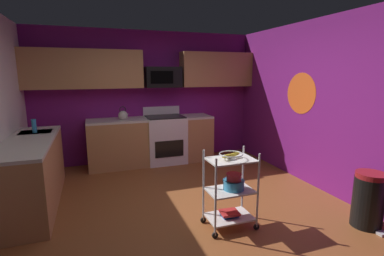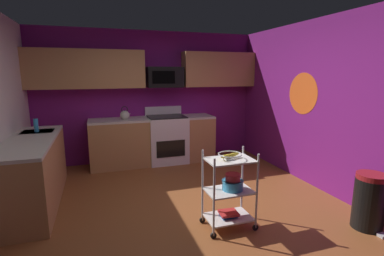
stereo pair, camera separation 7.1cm
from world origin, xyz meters
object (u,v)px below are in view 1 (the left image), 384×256
(microwave, at_px, (163,77))
(trash_can, at_px, (368,200))
(mixing_bowl_small, at_px, (234,177))
(oven_range, at_px, (165,139))
(fruit_bowl, at_px, (231,155))
(rolling_cart, at_px, (230,190))
(book_stack, at_px, (229,214))
(kettle, at_px, (123,115))
(mixing_bowl_large, at_px, (234,184))
(dish_soap_bottle, at_px, (34,126))

(microwave, relative_size, trash_can, 1.06)
(mixing_bowl_small, bearing_deg, oven_range, 92.78)
(oven_range, bearing_deg, fruit_bowl, -87.97)
(rolling_cart, distance_m, book_stack, 0.29)
(mixing_bowl_small, bearing_deg, kettle, 109.20)
(mixing_bowl_small, bearing_deg, microwave, 92.69)
(oven_range, distance_m, microwave, 1.23)
(book_stack, bearing_deg, microwave, 91.96)
(oven_range, distance_m, book_stack, 2.71)
(rolling_cart, relative_size, mixing_bowl_large, 3.63)
(oven_range, height_order, kettle, kettle)
(dish_soap_bottle, bearing_deg, kettle, 30.66)
(microwave, height_order, fruit_bowl, microwave)
(fruit_bowl, bearing_deg, kettle, 108.62)
(book_stack, bearing_deg, oven_range, 92.03)
(mixing_bowl_small, relative_size, dish_soap_bottle, 0.91)
(kettle, bearing_deg, trash_can, -52.80)
(rolling_cart, height_order, fruit_bowl, rolling_cart)
(rolling_cart, distance_m, mixing_bowl_large, 0.08)
(rolling_cart, relative_size, trash_can, 1.39)
(oven_range, distance_m, rolling_cart, 2.69)
(microwave, bearing_deg, mixing_bowl_small, -87.31)
(microwave, height_order, rolling_cart, microwave)
(oven_range, bearing_deg, book_stack, -87.97)
(rolling_cart, relative_size, dish_soap_bottle, 4.57)
(fruit_bowl, distance_m, kettle, 2.83)
(microwave, xyz_separation_m, trash_can, (1.63, -3.32, -1.37))
(oven_range, distance_m, mixing_bowl_small, 2.71)
(rolling_cart, distance_m, dish_soap_bottle, 3.00)
(mixing_bowl_small, bearing_deg, mixing_bowl_large, 66.14)
(mixing_bowl_large, height_order, dish_soap_bottle, dish_soap_bottle)
(microwave, bearing_deg, fruit_bowl, -88.04)
(kettle, bearing_deg, microwave, 7.64)
(mixing_bowl_large, height_order, trash_can, trash_can)
(dish_soap_bottle, bearing_deg, rolling_cart, -39.60)
(microwave, relative_size, mixing_bowl_small, 3.85)
(book_stack, height_order, kettle, kettle)
(microwave, relative_size, dish_soap_bottle, 3.50)
(mixing_bowl_large, bearing_deg, rolling_cart, -180.00)
(microwave, distance_m, mixing_bowl_small, 3.01)
(fruit_bowl, bearing_deg, mixing_bowl_large, -0.00)
(mixing_bowl_large, height_order, kettle, kettle)
(microwave, relative_size, fruit_bowl, 2.57)
(dish_soap_bottle, xyz_separation_m, trash_can, (3.80, -2.40, -0.69))
(fruit_bowl, bearing_deg, trash_can, -19.01)
(kettle, bearing_deg, mixing_bowl_large, -70.55)
(trash_can, bearing_deg, book_stack, 160.99)
(microwave, height_order, trash_can, microwave)
(mixing_bowl_small, xyz_separation_m, dish_soap_bottle, (-2.30, 1.89, 0.40))
(microwave, relative_size, kettle, 2.65)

